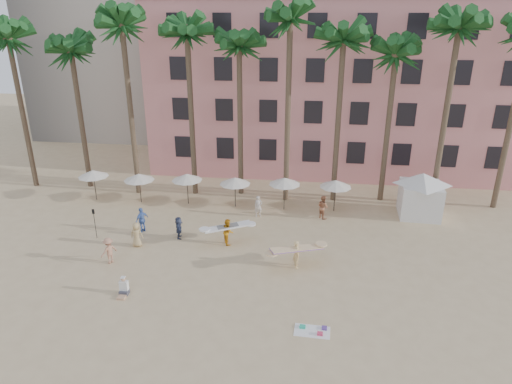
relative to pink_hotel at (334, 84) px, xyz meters
The scene contains 11 objects.
ground 28.09m from the pink_hotel, 105.07° to the right, with size 120.00×120.00×0.00m, color #D1B789.
pink_hotel is the anchor object (origin of this frame).
palm_row 13.71m from the pink_hotel, 120.56° to the right, with size 44.40×5.40×16.30m.
umbrella_row 17.73m from the pink_hotel, 126.53° to the right, with size 22.50×2.70×2.73m.
cabana 16.06m from the pink_hotel, 64.03° to the right, with size 4.75×4.75×3.50m.
beach_towel 29.58m from the pink_hotel, 93.06° to the right, with size 1.85×1.09×0.14m.
carrier_yellow 23.55m from the pink_hotel, 96.72° to the right, with size 3.37×2.25×1.83m.
carrier_white 22.32m from the pink_hotel, 110.59° to the right, with size 3.26×1.90×1.83m.
beachgoers 22.87m from the pink_hotel, 118.05° to the right, with size 14.68×9.69×1.88m.
paddle 27.11m from the pink_hotel, 129.84° to the right, with size 0.18×0.04×2.23m.
seated_man 30.23m from the pink_hotel, 114.71° to the right, with size 0.48×0.85×1.10m.
Camera 1 is at (4.93, -21.36, 15.12)m, focal length 32.00 mm.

